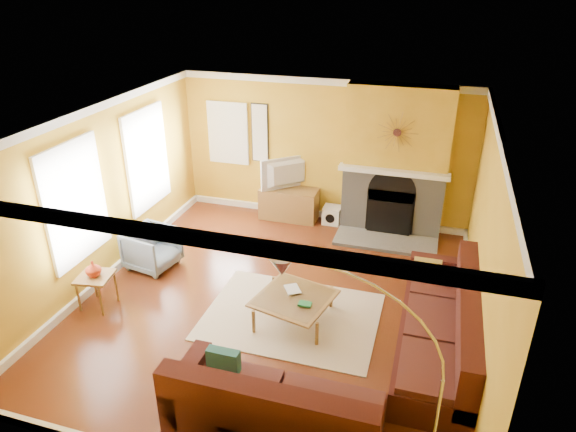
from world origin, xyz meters
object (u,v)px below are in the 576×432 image
(media_console, at_px, (289,204))
(armchair, at_px, (152,249))
(arc_lamp, at_px, (364,386))
(coffee_table, at_px, (294,308))
(side_table, at_px, (97,291))
(sectional_sofa, at_px, (345,325))

(media_console, relative_size, armchair, 1.51)
(armchair, bearing_deg, arc_lamp, -116.72)
(coffee_table, xyz_separation_m, armchair, (-2.60, 0.70, 0.15))
(side_table, height_order, arc_lamp, arc_lamp)
(sectional_sofa, xyz_separation_m, arc_lamp, (0.47, -1.70, 0.71))
(media_console, xyz_separation_m, side_table, (-1.80, -3.60, -0.05))
(sectional_sofa, bearing_deg, media_console, 116.57)
(sectional_sofa, distance_m, media_console, 4.03)
(sectional_sofa, height_order, side_table, sectional_sofa)
(media_console, xyz_separation_m, arc_lamp, (2.27, -5.30, 0.86))
(sectional_sofa, distance_m, armchair, 3.61)
(sectional_sofa, relative_size, side_table, 7.25)
(coffee_table, relative_size, media_console, 0.87)
(sectional_sofa, bearing_deg, side_table, 180.00)
(media_console, relative_size, arc_lamp, 0.48)
(coffee_table, relative_size, side_table, 1.89)
(sectional_sofa, bearing_deg, arc_lamp, -74.60)
(side_table, distance_m, arc_lamp, 4.50)
(media_console, height_order, side_table, media_console)
(coffee_table, distance_m, armchair, 2.70)
(coffee_table, height_order, media_console, media_console)
(side_table, bearing_deg, coffee_table, 10.12)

